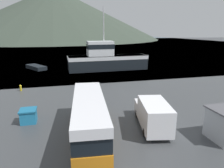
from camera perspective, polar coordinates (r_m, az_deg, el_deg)
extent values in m
plane|color=#3D5160|center=(150.91, -13.17, 11.57)|extent=(240.00, 240.00, 0.00)
cone|color=#333D33|center=(206.74, -16.01, 18.70)|extent=(193.95, 193.95, 46.47)
cube|color=#B26614|center=(16.53, -6.42, -11.53)|extent=(3.40, 10.22, 0.94)
cube|color=black|center=(16.10, -6.52, -8.31)|extent=(3.33, 10.01, 1.08)
cube|color=silver|center=(15.78, -6.62, -5.38)|extent=(3.40, 10.22, 0.67)
cube|color=black|center=(20.88, -6.97, -3.32)|extent=(2.12, 0.27, 1.46)
cylinder|color=black|center=(19.92, -9.80, -8.35)|extent=(0.39, 0.93, 0.90)
cylinder|color=black|center=(19.96, -3.67, -8.11)|extent=(0.39, 0.93, 0.90)
cylinder|color=black|center=(13.76, -10.49, -19.99)|extent=(0.39, 0.93, 0.90)
cylinder|color=black|center=(13.81, -1.16, -19.57)|extent=(0.39, 0.93, 0.90)
cube|color=silver|center=(17.29, 12.02, -8.69)|extent=(2.95, 4.63, 2.16)
cube|color=silver|center=(20.22, 9.79, -6.48)|extent=(2.47, 2.23, 1.19)
cube|color=black|center=(19.06, 10.49, -4.75)|extent=(1.80, 0.42, 0.75)
cylinder|color=black|center=(20.04, 7.14, -8.40)|extent=(0.35, 0.73, 0.70)
cylinder|color=black|center=(20.45, 12.53, -8.17)|extent=(0.35, 0.73, 0.70)
cylinder|color=black|center=(16.69, 9.37, -13.59)|extent=(0.35, 0.73, 0.70)
cylinder|color=black|center=(17.18, 15.85, -13.12)|extent=(0.35, 0.73, 0.70)
cube|color=black|center=(43.42, -1.16, 6.12)|extent=(16.94, 4.68, 3.04)
cube|color=silver|center=(43.26, -1.17, 7.61)|extent=(17.11, 4.72, 0.76)
cube|color=silver|center=(42.67, -3.41, 10.07)|extent=(5.46, 3.11, 3.07)
cube|color=black|center=(42.63, -3.42, 10.69)|extent=(5.57, 3.20, 0.92)
cylinder|color=#B2B2B7|center=(42.70, -2.41, 16.70)|extent=(0.20, 0.20, 6.77)
cube|color=teal|center=(20.26, -22.72, -8.56)|extent=(1.35, 1.35, 1.16)
cube|color=#1A5F86|center=(20.02, -22.91, -6.87)|extent=(1.48, 1.48, 0.13)
cube|color=black|center=(47.32, -20.86, 4.51)|extent=(4.96, 6.19, 0.81)
cylinder|color=#B29919|center=(31.12, -24.62, -1.19)|extent=(0.28, 0.28, 0.62)
sphere|color=#B29919|center=(31.02, -24.70, -0.49)|extent=(0.32, 0.32, 0.32)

